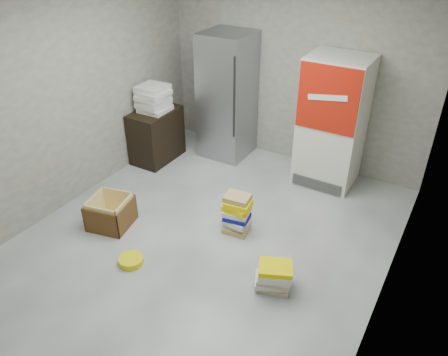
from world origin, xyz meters
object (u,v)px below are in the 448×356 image
steel_fridge (227,96)px  cardboard_box (111,214)px  coke_cooler (332,122)px  wood_shelf (156,135)px  phonebook_stack_main (237,214)px

steel_fridge → cardboard_box: steel_fridge is taller
coke_cooler → steel_fridge: bearing=179.8°
coke_cooler → cardboard_box: bearing=-128.8°
wood_shelf → cardboard_box: size_ratio=1.41×
coke_cooler → wood_shelf: coke_cooler is taller
wood_shelf → cardboard_box: (0.57, -1.65, -0.24)m
steel_fridge → coke_cooler: bearing=-0.2°
steel_fridge → wood_shelf: 1.23m
steel_fridge → cardboard_box: bearing=-96.2°
coke_cooler → wood_shelf: bearing=-163.7°
coke_cooler → cardboard_box: 3.14m
steel_fridge → cardboard_box: (-0.26, -2.38, -0.79)m
wood_shelf → phonebook_stack_main: wood_shelf is taller
cardboard_box → steel_fridge: bearing=71.0°
steel_fridge → phonebook_stack_main: bearing=-56.3°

